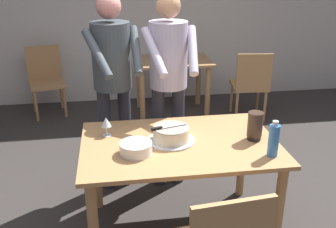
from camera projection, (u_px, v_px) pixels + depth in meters
name	position (u px, v px, depth m)	size (l,w,h in m)	color
ground_plane	(179.00, 227.00, 3.02)	(14.00, 14.00, 0.00)	#383330
back_wall	(141.00, 6.00, 5.38)	(10.00, 0.12, 2.70)	silver
main_dining_table	(179.00, 156.00, 2.79)	(1.40, 0.92, 0.75)	tan
cake_on_platter	(171.00, 135.00, 2.74)	(0.34, 0.34, 0.11)	silver
cake_knife	(162.00, 128.00, 2.69)	(0.27, 0.09, 0.02)	silver
plate_stack	(136.00, 148.00, 2.57)	(0.22, 0.22, 0.08)	white
wine_glass_near	(106.00, 123.00, 2.81)	(0.08, 0.08, 0.14)	silver
water_bottle	(274.00, 140.00, 2.51)	(0.07, 0.07, 0.25)	#387AC6
hurricane_lamp	(255.00, 126.00, 2.74)	(0.11, 0.11, 0.21)	black
person_cutting_cake	(169.00, 73.00, 3.24)	(0.47, 0.56, 1.72)	#2D2D38
person_standing_beside	(113.00, 74.00, 3.20)	(0.47, 0.58, 1.72)	#2D2D38
background_table	(172.00, 72.00, 5.08)	(1.00, 0.70, 0.74)	tan
background_chair_0	(46.00, 78.00, 5.11)	(0.53, 0.53, 0.90)	tan
background_chair_1	(251.00, 83.00, 4.91)	(0.49, 0.49, 0.90)	tan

